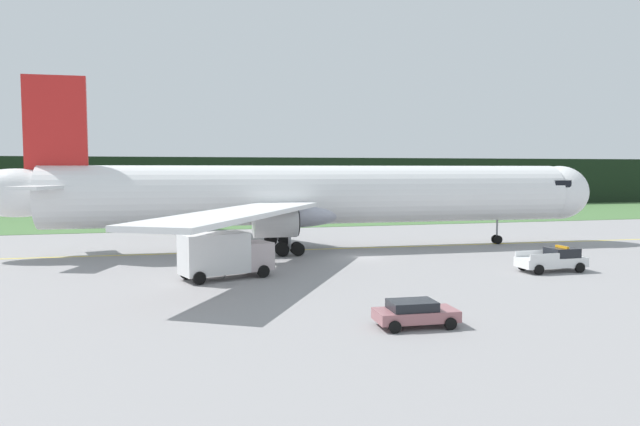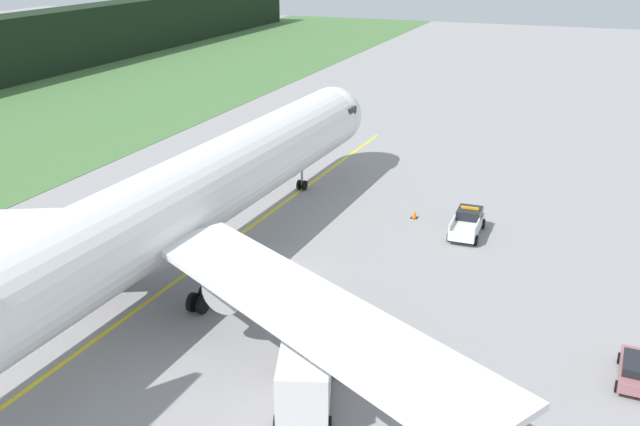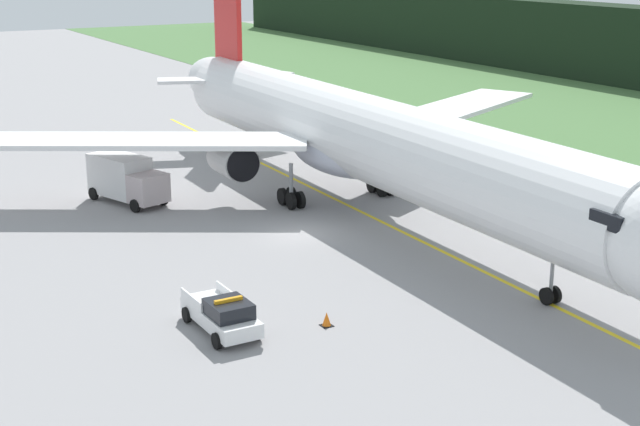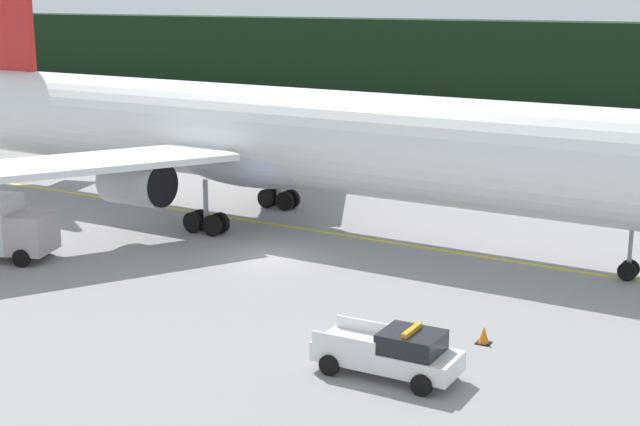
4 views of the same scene
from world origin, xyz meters
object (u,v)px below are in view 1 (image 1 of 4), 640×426
(ops_pickup_truck, at_px, (554,260))
(airliner, at_px, (313,196))
(staff_car, at_px, (415,312))
(apron_cone, at_px, (536,257))
(catering_truck, at_px, (224,254))

(ops_pickup_truck, bearing_deg, airliner, 131.60)
(ops_pickup_truck, height_order, staff_car, ops_pickup_truck)
(airliner, height_order, apron_cone, airliner)
(airliner, bearing_deg, staff_car, -93.88)
(catering_truck, bearing_deg, ops_pickup_truck, -7.83)
(catering_truck, xyz_separation_m, staff_car, (7.89, -15.22, -1.04))
(catering_truck, relative_size, staff_car, 1.68)
(ops_pickup_truck, xyz_separation_m, staff_car, (-16.58, -11.86, -0.20))
(ops_pickup_truck, bearing_deg, staff_car, -144.43)
(airliner, distance_m, ops_pickup_truck, 22.49)
(airliner, bearing_deg, catering_truck, -126.72)
(staff_car, height_order, apron_cone, staff_car)
(ops_pickup_truck, height_order, apron_cone, ops_pickup_truck)
(airliner, relative_size, staff_car, 14.70)
(staff_car, bearing_deg, airliner, 86.12)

